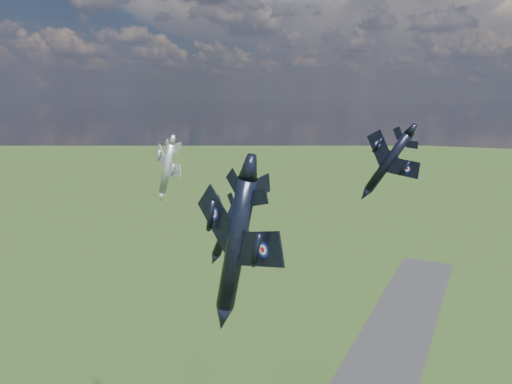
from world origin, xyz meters
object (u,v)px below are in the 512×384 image
at_px(jet_right_navy, 236,245).
at_px(jet_high_navy, 388,163).
at_px(jet_lead_navy, 227,228).
at_px(jet_left_silver, 167,168).

bearing_deg(jet_right_navy, jet_high_navy, 110.27).
relative_size(jet_lead_navy, jet_right_navy, 0.78).
distance_m(jet_lead_navy, jet_high_navy, 31.91).
distance_m(jet_lead_navy, jet_right_navy, 24.52).
distance_m(jet_right_navy, jet_left_silver, 52.41).
bearing_deg(jet_right_navy, jet_left_silver, 155.57).
xyz_separation_m(jet_right_navy, jet_left_silver, (-34.94, 39.05, -0.78)).
xyz_separation_m(jet_lead_navy, jet_left_silver, (-22.62, 18.43, 4.16)).
bearing_deg(jet_lead_navy, jet_high_navy, 82.69).
height_order(jet_lead_navy, jet_high_navy, jet_high_navy).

